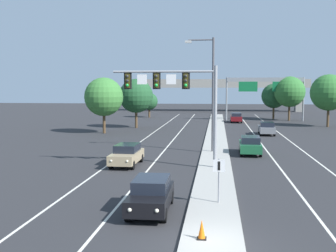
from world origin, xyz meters
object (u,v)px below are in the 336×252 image
object	(u,v)px
car_receding_darkred	(236,117)
tree_far_right_c	(274,96)
tree_far_left_c	(104,97)
overhead_signal_mast	(179,92)
car_receding_green	(250,145)
car_oncoming_tan	(127,154)
tree_far_left_b	(149,101)
tree_far_left_a	(136,96)
tree_far_right_b	(329,93)
tree_far_right_a	(290,92)
car_oncoming_black	(151,194)
car_receding_grey	(267,128)
traffic_cone_median_nose	(202,230)
median_sign_post	(219,174)
highway_sign_gantry	(265,85)
street_lamp_median	(210,88)

from	to	relation	value
car_receding_darkred	tree_far_right_c	world-z (taller)	tree_far_right_c
tree_far_left_c	tree_far_right_c	bearing A→B (deg)	47.20
overhead_signal_mast	car_receding_darkred	distance (m)	40.88
car_receding_green	tree_far_left_c	world-z (taller)	tree_far_left_c
car_oncoming_tan	tree_far_left_b	world-z (taller)	tree_far_left_b
car_oncoming_tan	overhead_signal_mast	bearing A→B (deg)	-9.80
tree_far_left_a	tree_far_right_b	world-z (taller)	tree_far_right_b
overhead_signal_mast	tree_far_right_a	world-z (taller)	tree_far_right_a
car_oncoming_black	car_receding_green	distance (m)	18.70
tree_far_right_c	tree_far_left_c	bearing A→B (deg)	-132.80
tree_far_left_b	tree_far_right_a	distance (m)	25.84
car_receding_grey	traffic_cone_median_nose	world-z (taller)	car_receding_grey
overhead_signal_mast	car_receding_grey	size ratio (longest dim) A/B	1.66
car_oncoming_black	tree_far_left_c	distance (m)	34.50
median_sign_post	traffic_cone_median_nose	world-z (taller)	median_sign_post
car_oncoming_tan	highway_sign_gantry	world-z (taller)	highway_sign_gantry
car_receding_green	traffic_cone_median_nose	size ratio (longest dim) A/B	6.09
car_receding_darkred	tree_far_left_c	world-z (taller)	tree_far_left_c
tree_far_left_a	tree_far_right_c	xyz separation A→B (m)	(21.62, 19.03, -0.37)
street_lamp_median	car_oncoming_tan	bearing A→B (deg)	-132.08
overhead_signal_mast	tree_far_right_c	size ratio (longest dim) A/B	1.16
median_sign_post	tree_far_left_c	bearing A→B (deg)	114.79
overhead_signal_mast	tree_far_left_b	bearing A→B (deg)	101.66
highway_sign_gantry	tree_far_left_c	distance (m)	31.64
car_oncoming_black	highway_sign_gantry	xyz separation A→B (m)	(11.12, 54.83, 5.34)
car_oncoming_tan	tree_far_right_b	distance (m)	40.44
car_receding_grey	tree_far_right_b	distance (m)	15.76
overhead_signal_mast	street_lamp_median	size ratio (longest dim) A/B	0.75
overhead_signal_mast	traffic_cone_median_nose	xyz separation A→B (m)	(2.23, -14.42, -4.99)
tree_far_left_c	highway_sign_gantry	bearing A→B (deg)	45.16
traffic_cone_median_nose	tree_far_right_c	bearing A→B (deg)	80.33
median_sign_post	tree_far_right_c	bearing A→B (deg)	80.10
overhead_signal_mast	tree_far_left_b	distance (m)	50.66
tree_far_right_a	tree_far_right_c	size ratio (longest dim) A/B	1.19
tree_far_left_b	tree_far_right_a	world-z (taller)	tree_far_right_a
tree_far_left_a	tree_far_right_a	distance (m)	28.59
tree_far_left_c	tree_far_right_a	bearing A→B (deg)	40.91
tree_far_right_b	car_oncoming_black	bearing A→B (deg)	-113.30
traffic_cone_median_nose	car_receding_green	bearing A→B (deg)	81.00
median_sign_post	street_lamp_median	world-z (taller)	street_lamp_median
traffic_cone_median_nose	highway_sign_gantry	distance (m)	59.47
overhead_signal_mast	tree_far_right_c	world-z (taller)	overhead_signal_mast
median_sign_post	car_oncoming_tan	distance (m)	12.11
tree_far_right_c	median_sign_post	bearing A→B (deg)	-99.90
car_oncoming_tan	tree_far_left_a	world-z (taller)	tree_far_left_a
highway_sign_gantry	tree_far_right_c	world-z (taller)	highway_sign_gantry
traffic_cone_median_nose	tree_far_right_a	distance (m)	60.73
tree_far_right_b	tree_far_left_c	world-z (taller)	tree_far_right_b
car_oncoming_tan	tree_far_right_a	world-z (taller)	tree_far_right_a
traffic_cone_median_nose	tree_far_right_c	world-z (taller)	tree_far_right_c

